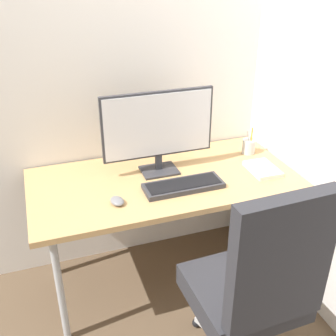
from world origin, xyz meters
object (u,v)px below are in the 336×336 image
object	(u,v)px
monitor	(158,128)
keyboard	(183,186)
mouse	(117,201)
notebook	(262,169)
pen_holder	(249,146)
office_chair	(255,286)

from	to	relation	value
monitor	keyboard	xyz separation A→B (m)	(0.07, -0.24, -0.25)
mouse	notebook	distance (m)	0.88
keyboard	pen_holder	bearing A→B (deg)	26.93
mouse	pen_holder	xyz separation A→B (m)	(0.92, 0.31, 0.03)
mouse	pen_holder	distance (m)	0.97
office_chair	pen_holder	distance (m)	1.05
pen_holder	notebook	world-z (taller)	pen_holder
mouse	notebook	bearing A→B (deg)	-5.69
pen_holder	keyboard	bearing A→B (deg)	-153.07
office_chair	monitor	xyz separation A→B (m)	(-0.15, 0.88, 0.42)
monitor	mouse	world-z (taller)	monitor
notebook	keyboard	bearing A→B (deg)	-175.35
keyboard	notebook	bearing A→B (deg)	3.60
keyboard	pen_holder	distance (m)	0.61
mouse	pen_holder	world-z (taller)	pen_holder
office_chair	mouse	bearing A→B (deg)	126.80
monitor	notebook	xyz separation A→B (m)	(0.57, -0.20, -0.26)
office_chair	keyboard	distance (m)	0.67
monitor	mouse	xyz separation A→B (m)	(-0.31, -0.27, -0.25)
keyboard	mouse	distance (m)	0.37
monitor	mouse	distance (m)	0.48
office_chair	keyboard	xyz separation A→B (m)	(-0.09, 0.65, 0.16)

